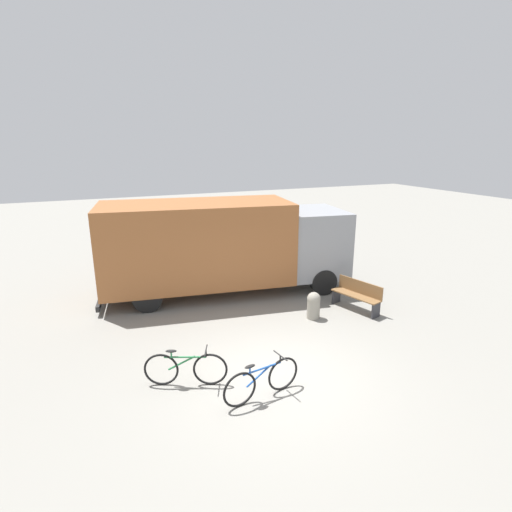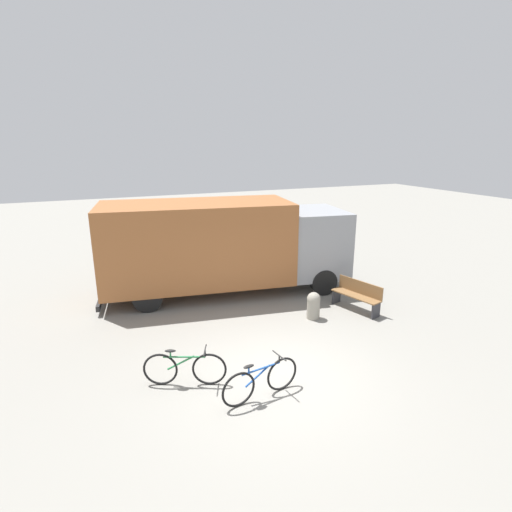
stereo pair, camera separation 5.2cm
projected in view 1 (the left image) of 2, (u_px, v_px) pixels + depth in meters
ground_plane at (275, 375)px, 8.36m from camera, size 60.00×60.00×0.00m
delivery_truck at (223, 243)px, 12.61m from camera, size 8.03×3.59×2.93m
park_bench at (357, 294)px, 11.50m from camera, size 0.79×1.55×0.85m
bicycle_near at (186, 368)px, 7.92m from camera, size 1.55×0.71×0.78m
bicycle_middle at (262, 381)px, 7.52m from camera, size 1.65×0.44×0.78m
bollard_near_bench at (314, 304)px, 10.94m from camera, size 0.37×0.37×0.76m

